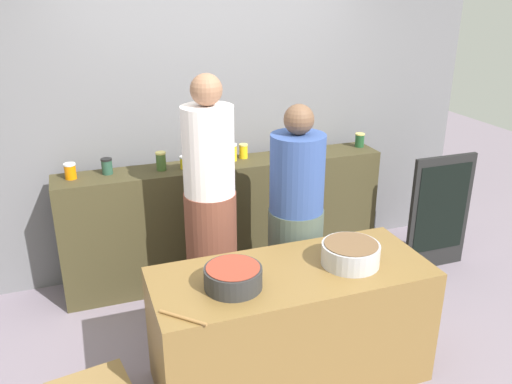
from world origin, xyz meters
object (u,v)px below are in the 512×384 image
at_px(preserve_jar_3, 185,162).
at_px(preserve_jar_6, 232,152).
at_px(cooking_pot_left, 233,277).
at_px(preserve_jar_5, 221,155).
at_px(preserve_jar_7, 243,151).
at_px(preserve_jar_2, 161,161).
at_px(preserve_jar_9, 360,140).
at_px(chalkboard_sign, 440,213).
at_px(cooking_pot_center, 350,254).
at_px(preserve_jar_8, 284,146).
at_px(wooden_spoon, 183,318).
at_px(preserve_jar_1, 107,166).
at_px(cook_in_cap, 296,230).
at_px(preserve_jar_4, 199,159).
at_px(preserve_jar_0, 70,171).
at_px(cook_with_tongs, 211,215).

height_order(preserve_jar_3, preserve_jar_6, preserve_jar_6).
bearing_deg(cooking_pot_left, preserve_jar_5, 76.24).
relative_size(preserve_jar_3, preserve_jar_5, 0.86).
xyz_separation_m(preserve_jar_7, cooking_pot_left, (-0.57, -1.52, -0.24)).
bearing_deg(preserve_jar_6, preserve_jar_2, -176.08).
xyz_separation_m(preserve_jar_5, preserve_jar_7, (0.20, 0.03, 0.00)).
xyz_separation_m(preserve_jar_9, chalkboard_sign, (0.53, -0.54, -0.56)).
relative_size(cooking_pot_left, cooking_pot_center, 0.93).
distance_m(preserve_jar_8, wooden_spoon, 2.17).
bearing_deg(cooking_pot_left, preserve_jar_1, 109.64).
height_order(preserve_jar_3, cook_in_cap, cook_in_cap).
bearing_deg(wooden_spoon, preserve_jar_9, 40.50).
distance_m(preserve_jar_1, cooking_pot_left, 1.61).
distance_m(preserve_jar_1, preserve_jar_5, 0.90).
height_order(preserve_jar_2, preserve_jar_4, preserve_jar_2).
height_order(preserve_jar_0, preserve_jar_3, preserve_jar_0).
height_order(preserve_jar_6, preserve_jar_9, preserve_jar_6).
height_order(preserve_jar_6, cook_in_cap, cook_in_cap).
height_order(preserve_jar_3, cook_with_tongs, cook_with_tongs).
distance_m(preserve_jar_2, cook_in_cap, 1.19).
height_order(preserve_jar_0, cook_in_cap, cook_in_cap).
distance_m(preserve_jar_5, chalkboard_sign, 1.97).
height_order(cooking_pot_left, chalkboard_sign, chalkboard_sign).
relative_size(preserve_jar_2, preserve_jar_7, 1.22).
xyz_separation_m(preserve_jar_1, preserve_jar_8, (1.47, 0.02, 0.01)).
xyz_separation_m(preserve_jar_5, cook_with_tongs, (-0.26, -0.62, -0.24)).
distance_m(preserve_jar_4, cook_with_tongs, 0.59).
xyz_separation_m(preserve_jar_2, preserve_jar_9, (1.78, 0.04, -0.01)).
bearing_deg(wooden_spoon, cooking_pot_left, 31.90).
distance_m(preserve_jar_5, preserve_jar_8, 0.57).
bearing_deg(preserve_jar_1, cooking_pot_center, -48.96).
xyz_separation_m(preserve_jar_7, cook_with_tongs, (-0.46, -0.64, -0.24)).
height_order(preserve_jar_1, cooking_pot_center, preserve_jar_1).
height_order(preserve_jar_4, chalkboard_sign, preserve_jar_4).
xyz_separation_m(preserve_jar_3, preserve_jar_9, (1.59, 0.06, 0.01)).
relative_size(preserve_jar_6, cooking_pot_left, 0.43).
height_order(preserve_jar_9, cook_with_tongs, cook_with_tongs).
bearing_deg(preserve_jar_3, cook_in_cap, -51.51).
relative_size(preserve_jar_2, preserve_jar_3, 1.45).
height_order(cooking_pot_center, cook_in_cap, cook_in_cap).
bearing_deg(preserve_jar_9, preserve_jar_0, -179.89).
bearing_deg(preserve_jar_6, cooking_pot_center, -78.72).
bearing_deg(preserve_jar_3, wooden_spoon, -103.50).
xyz_separation_m(preserve_jar_4, preserve_jar_8, (0.77, 0.12, 0.00)).
height_order(preserve_jar_2, cooking_pot_center, preserve_jar_2).
bearing_deg(preserve_jar_4, wooden_spoon, -107.05).
relative_size(preserve_jar_8, cooking_pot_left, 0.43).
xyz_separation_m(preserve_jar_7, wooden_spoon, (-0.91, -1.73, -0.30)).
xyz_separation_m(preserve_jar_6, cook_in_cap, (0.21, -0.84, -0.36)).
relative_size(preserve_jar_0, preserve_jar_8, 0.84).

